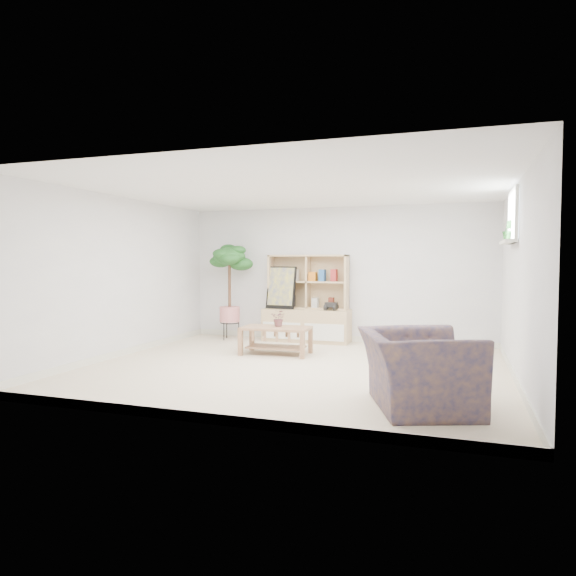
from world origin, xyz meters
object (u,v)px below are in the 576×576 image
(storage_unit, at_px, (307,298))
(floor_tree, at_px, (230,292))
(coffee_table, at_px, (276,341))
(armchair, at_px, (418,365))

(storage_unit, bearing_deg, floor_tree, -172.35)
(storage_unit, distance_m, coffee_table, 1.48)
(coffee_table, bearing_deg, storage_unit, 84.00)
(armchair, bearing_deg, storage_unit, 11.30)
(storage_unit, height_order, floor_tree, floor_tree)
(coffee_table, bearing_deg, armchair, -47.31)
(floor_tree, relative_size, armchair, 1.52)
(storage_unit, relative_size, armchair, 1.34)
(coffee_table, xyz_separation_m, floor_tree, (-1.33, 1.17, 0.66))
(storage_unit, relative_size, floor_tree, 0.88)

